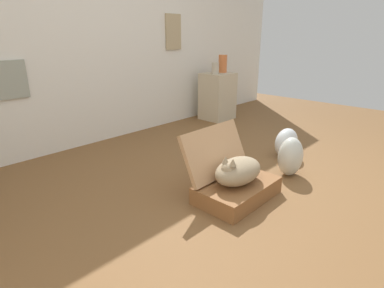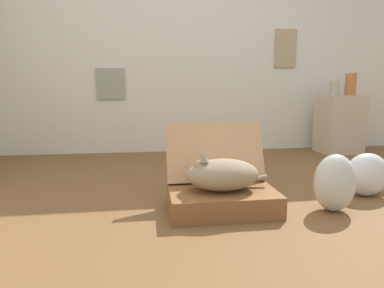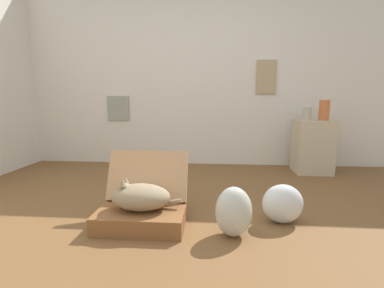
% 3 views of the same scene
% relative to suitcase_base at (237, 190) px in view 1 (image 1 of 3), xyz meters
% --- Properties ---
extents(ground_plane, '(7.68, 7.68, 0.00)m').
position_rel_suitcase_base_xyz_m(ground_plane, '(0.29, -0.20, -0.07)').
color(ground_plane, brown).
rests_on(ground_plane, ground).
extents(wall_back, '(6.40, 0.15, 2.60)m').
position_rel_suitcase_base_xyz_m(wall_back, '(0.29, 2.06, 1.23)').
color(wall_back, silver).
rests_on(wall_back, ground).
extents(suitcase_base, '(0.65, 0.41, 0.13)m').
position_rel_suitcase_base_xyz_m(suitcase_base, '(0.00, 0.00, 0.00)').
color(suitcase_base, brown).
rests_on(suitcase_base, ground).
extents(suitcase_lid, '(0.65, 0.20, 0.39)m').
position_rel_suitcase_base_xyz_m(suitcase_lid, '(0.00, 0.23, 0.26)').
color(suitcase_lid, tan).
rests_on(suitcase_lid, suitcase_base).
extents(cat, '(0.52, 0.28, 0.24)m').
position_rel_suitcase_base_xyz_m(cat, '(-0.01, 0.00, 0.17)').
color(cat, '#998466').
rests_on(cat, suitcase_base).
extents(plastic_bag_white, '(0.25, 0.21, 0.35)m').
position_rel_suitcase_base_xyz_m(plastic_bag_white, '(0.67, -0.09, 0.11)').
color(plastic_bag_white, silver).
rests_on(plastic_bag_white, ground).
extents(plastic_bag_clear, '(0.31, 0.20, 0.30)m').
position_rel_suitcase_base_xyz_m(plastic_bag_clear, '(1.06, 0.14, 0.08)').
color(plastic_bag_clear, silver).
rests_on(plastic_bag_clear, ground).
extents(side_table, '(0.44, 0.39, 0.68)m').
position_rel_suitcase_base_xyz_m(side_table, '(1.81, 1.65, 0.27)').
color(side_table, beige).
rests_on(side_table, ground).
extents(vase_tall, '(0.10, 0.10, 0.16)m').
position_rel_suitcase_base_xyz_m(vase_tall, '(1.70, 1.62, 0.69)').
color(vase_tall, '#B7AD99').
rests_on(vase_tall, side_table).
extents(vase_short, '(0.13, 0.13, 0.25)m').
position_rel_suitcase_base_xyz_m(vase_short, '(1.92, 1.66, 0.74)').
color(vase_short, '#CC6B38').
rests_on(vase_short, side_table).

